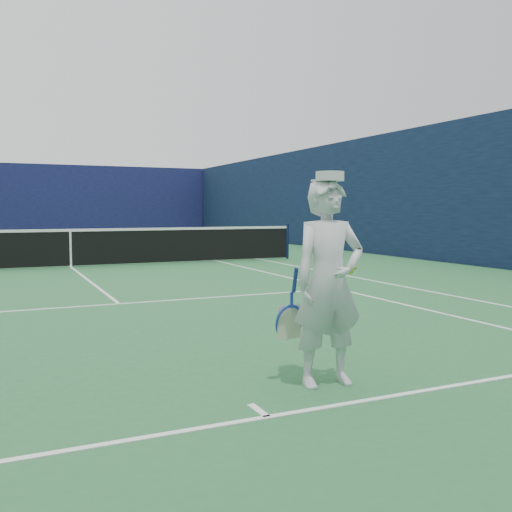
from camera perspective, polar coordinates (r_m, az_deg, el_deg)
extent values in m
plane|color=#276635|center=(15.70, -18.01, -1.08)|extent=(80.00, 80.00, 0.00)
cube|color=white|center=(27.51, -20.85, 1.23)|extent=(11.03, 0.06, 0.01)
cube|color=white|center=(4.32, 1.14, -15.81)|extent=(11.03, 0.06, 0.01)
cube|color=white|center=(17.20, 0.46, -0.35)|extent=(0.06, 23.83, 0.01)
cube|color=white|center=(16.67, -3.82, -0.52)|extent=(0.06, 23.77, 0.01)
cube|color=white|center=(22.05, -19.91, 0.48)|extent=(8.23, 0.06, 0.01)
cube|color=white|center=(9.42, -13.53, -4.68)|extent=(8.23, 0.06, 0.01)
cube|color=white|center=(15.70, -18.01, -1.06)|extent=(0.06, 12.80, 0.01)
cube|color=white|center=(27.36, -20.83, 1.22)|extent=(0.06, 0.30, 0.01)
cube|color=white|center=(4.44, 0.27, -15.19)|extent=(0.06, 0.30, 0.01)
cube|color=#10133D|center=(33.58, -21.63, 5.19)|extent=(20.12, 0.12, 4.00)
cube|color=#0F1D3A|center=(19.48, 12.65, 6.00)|extent=(0.12, 36.12, 4.00)
cylinder|color=#141E4C|center=(17.56, 3.15, 1.48)|extent=(0.09, 0.09, 1.07)
cube|color=black|center=(15.66, -18.05, 0.74)|extent=(12.79, 0.02, 0.92)
cube|color=white|center=(15.64, -18.10, 2.46)|extent=(12.79, 0.04, 0.07)
cube|color=white|center=(15.66, -18.05, 0.63)|extent=(0.05, 0.03, 0.94)
imported|color=silver|center=(4.92, 7.29, -2.70)|extent=(0.67, 0.47, 1.77)
cylinder|color=white|center=(4.88, 7.40, 7.91)|extent=(0.24, 0.24, 0.08)
cube|color=white|center=(5.00, 6.69, 7.50)|extent=(0.19, 0.11, 0.02)
cylinder|color=navy|center=(4.86, 3.93, -2.41)|extent=(0.04, 0.09, 0.22)
cube|color=#1F38A8|center=(4.94, 3.59, -4.41)|extent=(0.02, 0.02, 0.14)
torus|color=#1F38A8|center=(5.03, 3.34, -6.61)|extent=(0.30, 0.12, 0.29)
cube|color=beige|center=(5.03, 3.34, -6.61)|extent=(0.22, 0.02, 0.30)
sphere|color=#BAD017|center=(5.12, 9.35, -1.43)|extent=(0.07, 0.07, 0.07)
sphere|color=#BAD017|center=(5.15, 9.68, -1.06)|extent=(0.07, 0.07, 0.07)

